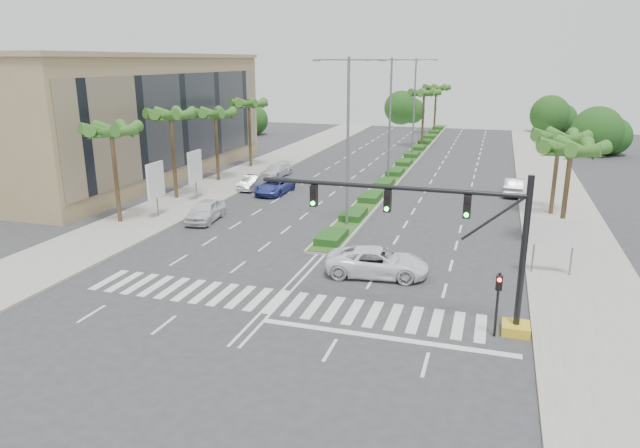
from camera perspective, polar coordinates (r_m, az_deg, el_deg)
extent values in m
plane|color=#333335|center=(29.21, -4.38, -7.76)|extent=(160.00, 160.00, 0.00)
cube|color=gray|center=(46.56, 23.08, 0.22)|extent=(6.00, 120.00, 0.15)
cube|color=gray|center=(52.70, -11.81, 2.92)|extent=(6.00, 120.00, 0.15)
cube|color=gray|center=(71.44, 9.05, 6.50)|extent=(2.20, 75.00, 0.20)
cube|color=#224F1B|center=(71.43, 9.06, 6.59)|extent=(1.80, 75.00, 0.04)
cube|color=tan|center=(62.52, -18.27, 10.00)|extent=(12.00, 36.00, 12.00)
cube|color=gold|center=(27.38, 18.98, -9.84)|extent=(1.20, 1.20, 0.45)
cylinder|color=black|center=(26.10, 19.67, -2.94)|extent=(0.28, 0.28, 7.00)
cylinder|color=black|center=(25.77, 6.80, 3.68)|extent=(12.00, 0.20, 0.20)
cylinder|color=black|center=(25.63, 16.86, 0.48)|extent=(2.53, 0.12, 2.15)
cube|color=black|center=(25.54, 14.49, 1.66)|extent=(0.32, 0.24, 1.00)
cylinder|color=#19E533|center=(25.48, 14.42, 0.89)|extent=(0.20, 0.06, 0.20)
cube|color=black|center=(25.91, 6.75, 2.27)|extent=(0.32, 0.24, 1.00)
cylinder|color=#19E533|center=(25.86, 6.67, 1.52)|extent=(0.20, 0.06, 0.20)
cube|color=black|center=(26.75, -0.64, 2.82)|extent=(0.32, 0.24, 1.00)
cylinder|color=#19E533|center=(26.69, -0.73, 2.09)|extent=(0.20, 0.06, 0.20)
cylinder|color=black|center=(26.27, 17.28, -7.74)|extent=(0.12, 0.12, 3.00)
cube|color=black|center=(25.72, 17.48, -5.63)|extent=(0.28, 0.22, 0.65)
cylinder|color=red|center=(25.54, 17.51, -5.35)|extent=(0.18, 0.05, 0.18)
cylinder|color=slate|center=(34.46, 20.58, -2.51)|extent=(0.10, 0.10, 2.80)
cylinder|color=slate|center=(34.67, 23.88, -2.77)|extent=(0.10, 0.10, 2.80)
cube|color=#0C6638|center=(34.21, 22.45, -0.74)|extent=(2.60, 0.08, 1.50)
cube|color=white|center=(34.16, 22.45, -0.76)|extent=(2.70, 0.02, 1.60)
cylinder|color=slate|center=(45.40, -15.97, 2.25)|extent=(0.12, 0.12, 2.80)
cube|color=white|center=(45.06, -16.13, 4.22)|extent=(0.18, 2.10, 2.70)
cube|color=#D8594C|center=(45.06, -16.13, 4.22)|extent=(0.12, 2.00, 2.60)
cylinder|color=slate|center=(50.38, -12.29, 3.84)|extent=(0.12, 0.12, 2.80)
cube|color=white|center=(50.08, -12.40, 5.62)|extent=(0.18, 2.10, 2.70)
cube|color=#D8594C|center=(50.08, -12.40, 5.62)|extent=(0.12, 2.00, 2.60)
cylinder|color=brown|center=(44.51, -19.74, 4.42)|extent=(0.32, 0.32, 7.00)
sphere|color=brown|center=(44.00, -20.16, 8.76)|extent=(0.70, 0.70, 0.70)
cone|color=#29551B|center=(43.36, -18.98, 8.64)|extent=(0.90, 3.62, 1.50)
cone|color=#29551B|center=(44.29, -18.76, 8.80)|extent=(3.39, 2.96, 1.50)
cone|color=#29551B|center=(45.01, -19.58, 8.83)|extent=(3.73, 1.68, 1.50)
cone|color=#29551B|center=(44.99, -20.80, 8.71)|extent=(2.38, 3.65, 1.50)
cone|color=#29551B|center=(44.25, -21.56, 8.52)|extent=(2.38, 3.65, 1.50)
cone|color=#29551B|center=(43.32, -21.26, 8.41)|extent=(3.73, 1.68, 1.50)
cone|color=#29551B|center=(42.92, -20.10, 8.46)|extent=(3.39, 2.96, 1.50)
cylinder|color=brown|center=(50.97, -14.42, 6.47)|extent=(0.32, 0.32, 7.40)
sphere|color=brown|center=(50.52, -14.71, 10.50)|extent=(0.70, 0.70, 0.70)
cone|color=#29551B|center=(49.96, -13.61, 10.40)|extent=(0.90, 3.62, 1.50)
cone|color=#29551B|center=(50.91, -13.52, 10.50)|extent=(3.39, 2.96, 1.50)
cone|color=#29551B|center=(51.57, -14.30, 10.52)|extent=(3.73, 1.68, 1.50)
cone|color=#29551B|center=(51.46, -15.37, 10.43)|extent=(2.38, 3.65, 1.50)
cone|color=#29551B|center=(50.66, -15.95, 10.31)|extent=(2.38, 3.65, 1.50)
cone|color=#29551B|center=(49.76, -15.59, 10.24)|extent=(3.73, 1.68, 1.50)
cone|color=#29551B|center=(49.44, -14.54, 10.28)|extent=(3.39, 2.96, 1.50)
cylinder|color=brown|center=(57.89, -10.27, 7.52)|extent=(0.32, 0.32, 6.80)
sphere|color=brown|center=(57.50, -10.44, 10.77)|extent=(0.70, 0.70, 0.70)
cone|color=#29551B|center=(57.01, -9.43, 10.68)|extent=(0.90, 3.62, 1.50)
cone|color=#29551B|center=(57.96, -9.42, 10.76)|extent=(3.39, 2.96, 1.50)
cone|color=#29551B|center=(58.57, -10.16, 10.78)|extent=(3.73, 1.68, 1.50)
cone|color=#29551B|center=(58.39, -11.09, 10.72)|extent=(2.38, 3.65, 1.50)
cone|color=#29551B|center=(57.56, -11.54, 10.62)|extent=(2.38, 3.65, 1.50)
cone|color=#29551B|center=(56.68, -11.16, 10.56)|extent=(3.73, 1.68, 1.50)
cone|color=#29551B|center=(56.44, -10.21, 10.59)|extent=(3.39, 2.96, 1.50)
cylinder|color=brown|center=(64.99, -7.02, 8.75)|extent=(0.32, 0.32, 7.20)
sphere|color=brown|center=(64.64, -7.13, 11.83)|extent=(0.70, 0.70, 0.70)
cone|color=#29551B|center=(64.21, -6.21, 11.74)|extent=(0.90, 3.62, 1.50)
cone|color=#29551B|center=(65.16, -6.25, 11.80)|extent=(3.39, 2.96, 1.50)
cone|color=#29551B|center=(65.73, -6.94, 11.82)|extent=(3.73, 1.68, 1.50)
cone|color=#29551B|center=(65.50, -7.76, 11.78)|extent=(2.38, 3.65, 1.50)
cone|color=#29551B|center=(64.63, -8.12, 11.71)|extent=(2.38, 3.65, 1.50)
cone|color=#29551B|center=(63.78, -7.73, 11.66)|extent=(3.73, 1.68, 1.50)
cone|color=#29551B|center=(63.59, -6.87, 11.68)|extent=(3.39, 2.96, 1.50)
cylinder|color=brown|center=(39.95, 23.32, 2.43)|extent=(0.32, 0.32, 6.50)
sphere|color=brown|center=(39.39, 23.83, 6.88)|extent=(0.70, 0.70, 0.70)
cone|color=#29551B|center=(39.55, 25.40, 6.58)|extent=(0.90, 3.62, 1.50)
cone|color=#29551B|center=(40.34, 24.66, 6.83)|extent=(3.39, 2.96, 1.50)
cone|color=#29551B|center=(40.44, 23.31, 7.00)|extent=(3.73, 1.68, 1.50)
cone|color=#29551B|center=(39.78, 22.32, 6.98)|extent=(2.38, 3.65, 1.50)
cone|color=#29551B|center=(38.84, 22.42, 6.77)|extent=(2.38, 3.65, 1.50)
cone|color=#29551B|center=(38.32, 23.60, 6.53)|extent=(3.73, 1.68, 1.50)
cone|color=#29551B|center=(38.65, 24.95, 6.44)|extent=(3.39, 2.96, 1.50)
cylinder|color=brown|center=(47.78, 22.43, 4.40)|extent=(0.32, 0.32, 6.20)
sphere|color=brown|center=(47.32, 22.82, 7.96)|extent=(0.70, 0.70, 0.70)
cone|color=#29551B|center=(47.45, 24.14, 7.71)|extent=(0.90, 3.62, 1.50)
cone|color=#29551B|center=(48.25, 23.54, 7.89)|extent=(3.39, 2.96, 1.50)
cone|color=#29551B|center=(48.37, 22.41, 8.03)|extent=(3.73, 1.68, 1.50)
cone|color=#29551B|center=(47.72, 21.57, 8.03)|extent=(2.38, 3.65, 1.50)
cone|color=#29551B|center=(46.78, 21.64, 7.88)|extent=(2.38, 3.65, 1.50)
cone|color=#29551B|center=(46.25, 22.61, 7.69)|extent=(3.73, 1.68, 1.50)
cone|color=#29551B|center=(46.56, 23.74, 7.62)|extent=(3.39, 2.96, 1.50)
cylinder|color=brown|center=(80.79, 10.24, 10.15)|extent=(0.32, 0.32, 7.50)
sphere|color=brown|center=(80.51, 10.38, 12.74)|extent=(0.70, 0.70, 0.70)
cone|color=#29551B|center=(80.39, 11.17, 12.62)|extent=(0.90, 3.62, 1.50)
cone|color=#29551B|center=(81.29, 10.94, 12.67)|extent=(3.39, 2.96, 1.50)
cone|color=#29551B|center=(81.61, 10.30, 12.71)|extent=(3.73, 1.68, 1.50)
cone|color=#29551B|center=(81.12, 9.71, 12.72)|extent=(2.38, 3.65, 1.50)
cone|color=#29551B|center=(80.17, 9.61, 12.69)|extent=(2.38, 3.65, 1.50)
cone|color=#29551B|center=(79.49, 10.09, 12.64)|extent=(3.73, 1.68, 1.50)
cone|color=#29551B|center=(79.58, 10.79, 12.61)|extent=(3.39, 2.96, 1.50)
cylinder|color=brown|center=(95.63, 11.43, 10.98)|extent=(0.32, 0.32, 7.50)
sphere|color=brown|center=(95.39, 11.55, 13.16)|extent=(0.70, 0.70, 0.70)
cone|color=#29551B|center=(95.29, 12.22, 13.06)|extent=(0.90, 3.62, 1.50)
cone|color=#29551B|center=(96.18, 12.02, 13.10)|extent=(3.39, 2.96, 1.50)
cone|color=#29551B|center=(96.49, 11.47, 13.14)|extent=(3.73, 1.68, 1.50)
cone|color=#29551B|center=(95.98, 10.98, 13.15)|extent=(2.38, 3.65, 1.50)
cone|color=#29551B|center=(95.03, 10.91, 13.13)|extent=(2.38, 3.65, 1.50)
cone|color=#29551B|center=(94.36, 11.33, 13.09)|extent=(3.73, 1.68, 1.50)
cone|color=#29551B|center=(94.47, 11.92, 13.06)|extent=(3.39, 2.96, 1.50)
cylinder|color=slate|center=(40.46, 2.80, 7.86)|extent=(0.20, 0.20, 12.00)
cylinder|color=slate|center=(40.36, 1.20, 16.12)|extent=(2.40, 0.10, 0.10)
cylinder|color=slate|center=(39.75, 4.65, 16.07)|extent=(2.40, 0.10, 0.10)
cube|color=slate|center=(40.68, -0.35, 16.05)|extent=(0.50, 0.25, 0.12)
cube|color=slate|center=(39.53, 6.27, 15.96)|extent=(0.50, 0.25, 0.12)
cylinder|color=slate|center=(55.97, 6.99, 10.06)|extent=(0.20, 0.20, 12.00)
cylinder|color=slate|center=(55.90, 5.95, 16.04)|extent=(2.40, 0.10, 0.10)
cylinder|color=slate|center=(55.47, 8.47, 15.95)|extent=(2.40, 0.10, 0.10)
cube|color=slate|center=(56.13, 4.80, 16.02)|extent=(0.50, 0.25, 0.12)
cube|color=slate|center=(55.31, 9.64, 15.85)|extent=(0.50, 0.25, 0.12)
cylinder|color=slate|center=(71.70, 9.39, 11.27)|extent=(0.20, 0.20, 12.00)
cylinder|color=slate|center=(71.65, 8.62, 15.95)|extent=(2.40, 0.10, 0.10)
cylinder|color=slate|center=(71.31, 10.60, 15.86)|extent=(2.40, 0.10, 0.10)
cube|color=slate|center=(71.83, 7.72, 15.94)|extent=(0.50, 0.25, 0.12)
cube|color=slate|center=(71.18, 11.51, 15.77)|extent=(0.50, 0.25, 0.12)
imported|color=silver|center=(43.96, -11.39, 1.30)|extent=(2.38, 4.86, 1.60)
imported|color=#B7B7BC|center=(54.25, -6.84, 4.15)|extent=(1.39, 3.98, 1.31)
imported|color=#313B96|center=(52.22, -4.57, 3.81)|extent=(2.58, 5.20, 1.42)
imported|color=silver|center=(60.00, -4.37, 5.39)|extent=(2.49, 4.85, 1.35)
imported|color=white|center=(32.39, 5.76, -3.82)|extent=(6.02, 3.28, 1.60)
imported|color=#ACACB1|center=(54.51, 18.83, 3.59)|extent=(1.93, 4.82, 1.56)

